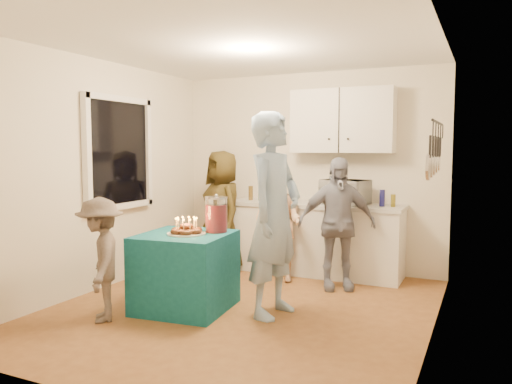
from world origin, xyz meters
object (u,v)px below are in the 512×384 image
at_px(woman_back_left, 223,211).
at_px(man_birthday, 274,214).
at_px(woman_back_right, 337,223).
at_px(counter, 314,240).
at_px(child_near_left, 101,259).
at_px(microwave, 345,192).
at_px(party_table, 185,271).
at_px(punch_jar, 216,215).
at_px(woman_back_center, 278,223).

bearing_deg(woman_back_left, man_birthday, -8.57).
bearing_deg(woman_back_right, woman_back_left, 144.75).
distance_m(counter, child_near_left, 2.83).
xyz_separation_m(microwave, woman_back_left, (-1.54, -0.35, -0.28)).
bearing_deg(party_table, man_birthday, 14.19).
xyz_separation_m(microwave, child_near_left, (-1.63, -2.54, -0.49)).
xyz_separation_m(party_table, woman_back_right, (1.17, 1.34, 0.37)).
bearing_deg(child_near_left, party_table, 99.32).
xyz_separation_m(man_birthday, woman_back_right, (0.30, 1.12, -0.22)).
bearing_deg(counter, child_near_left, -116.07).
distance_m(counter, microwave, 0.74).
distance_m(counter, punch_jar, 1.83).
relative_size(punch_jar, woman_back_center, 0.24).
bearing_deg(microwave, woman_back_right, -70.01).
bearing_deg(woman_back_right, woman_back_center, 149.43).
height_order(microwave, man_birthday, man_birthday).
distance_m(microwave, woman_back_center, 0.93).
bearing_deg(microwave, woman_back_left, -153.87).
bearing_deg(woman_back_center, punch_jar, -84.52).
height_order(man_birthday, woman_back_right, man_birthday).
height_order(party_table, woman_back_center, woman_back_center).
bearing_deg(child_near_left, woman_back_right, 99.02).
distance_m(microwave, woman_back_right, 0.66).
distance_m(man_birthday, woman_back_right, 1.18).
bearing_deg(counter, woman_back_right, -51.87).
bearing_deg(man_birthday, woman_back_right, -7.90).
bearing_deg(child_near_left, microwave, 107.16).
xyz_separation_m(man_birthday, woman_back_left, (-1.31, 1.35, -0.19)).
distance_m(woman_back_left, woman_back_right, 1.62).
height_order(woman_back_right, child_near_left, woman_back_right).
xyz_separation_m(man_birthday, woman_back_center, (-0.45, 1.17, -0.28)).
bearing_deg(microwave, child_near_left, -109.20).
bearing_deg(microwave, man_birthday, -84.27).
height_order(counter, woman_back_right, woman_back_right).
bearing_deg(punch_jar, party_table, -136.69).
bearing_deg(party_table, child_near_left, -130.54).
bearing_deg(punch_jar, woman_back_right, 50.28).
height_order(man_birthday, woman_back_center, man_birthday).
bearing_deg(microwave, counter, -166.50).
bearing_deg(counter, punch_jar, -105.77).
relative_size(woman_back_center, woman_back_right, 0.93).
bearing_deg(microwave, woman_back_center, -128.41).
relative_size(woman_back_left, woman_back_right, 1.04).
xyz_separation_m(microwave, man_birthday, (-0.23, -1.70, -0.09)).
height_order(counter, microwave, microwave).
xyz_separation_m(man_birthday, child_near_left, (-1.40, -0.84, -0.40)).
bearing_deg(woman_back_left, child_near_left, -54.87).
xyz_separation_m(microwave, punch_jar, (-0.87, -1.70, -0.13)).
bearing_deg(punch_jar, microwave, 62.97).
relative_size(counter, woman_back_left, 1.40).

